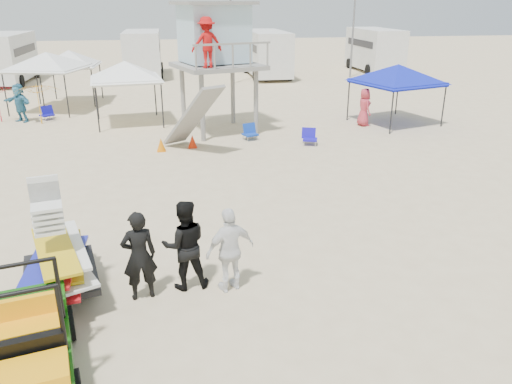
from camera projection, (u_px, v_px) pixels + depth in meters
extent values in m
plane|color=beige|center=(257.00, 323.00, 8.78)|extent=(140.00, 140.00, 0.00)
cube|color=#0F480B|center=(30.00, 352.00, 7.29)|extent=(1.60, 2.48, 0.40)
cube|color=#FFA20D|center=(28.00, 338.00, 7.20)|extent=(1.16, 0.85, 0.22)
cube|color=black|center=(61.00, 274.00, 9.42)|extent=(1.67, 2.13, 0.12)
cylinder|color=black|center=(32.00, 287.00, 9.41)|extent=(0.30, 0.53, 0.50)
imported|color=black|center=(139.00, 256.00, 9.23)|extent=(0.72, 0.55, 1.77)
imported|color=black|center=(185.00, 245.00, 9.59)|extent=(0.94, 0.76, 1.82)
imported|color=white|center=(230.00, 250.00, 9.51)|extent=(1.08, 0.74, 1.71)
cylinder|color=gray|center=(192.00, 107.00, 19.89)|extent=(0.19, 0.19, 2.69)
cube|color=gray|center=(218.00, 66.00, 20.66)|extent=(4.01, 4.01, 0.17)
cube|color=#A4C4D4|center=(216.00, 34.00, 20.50)|extent=(2.98, 2.77, 2.26)
imported|color=#B20F0F|center=(198.00, 42.00, 19.16)|extent=(1.22, 0.70, 1.89)
cylinder|color=black|center=(377.00, 110.00, 21.14)|extent=(0.06, 0.06, 1.92)
pyramid|color=#101EB4|center=(399.00, 64.00, 22.13)|extent=(3.93, 3.93, 0.80)
cube|color=#101EB4|center=(397.00, 82.00, 22.42)|extent=(3.93, 3.93, 0.18)
cylinder|color=black|center=(93.00, 108.00, 21.23)|extent=(0.06, 0.06, 2.07)
pyramid|color=white|center=(124.00, 61.00, 22.07)|extent=(3.25, 3.25, 0.80)
cube|color=white|center=(126.00, 79.00, 22.36)|extent=(3.25, 3.25, 0.18)
cylinder|color=black|center=(10.00, 96.00, 23.67)|extent=(0.06, 0.06, 2.18)
pyramid|color=white|center=(46.00, 52.00, 24.68)|extent=(3.99, 3.99, 0.80)
cube|color=white|center=(48.00, 68.00, 24.96)|extent=(3.99, 3.99, 0.18)
cylinder|color=black|center=(42.00, 88.00, 25.89)|extent=(0.06, 0.06, 2.09)
pyramid|color=silver|center=(68.00, 50.00, 26.65)|extent=(2.89, 2.89, 0.80)
cube|color=silver|center=(70.00, 65.00, 26.93)|extent=(2.89, 2.89, 0.18)
imported|color=orange|center=(39.00, 104.00, 22.60)|extent=(2.77, 2.78, 1.83)
cone|color=red|center=(192.00, 141.00, 19.17)|extent=(0.34, 0.34, 0.50)
cone|color=orange|center=(161.00, 145.00, 18.71)|extent=(0.34, 0.34, 0.50)
cube|color=#100E9A|center=(47.00, 115.00, 23.68)|extent=(0.74, 0.73, 0.06)
cube|color=#100E9A|center=(47.00, 110.00, 23.83)|extent=(0.52, 0.48, 0.44)
cylinder|color=#B2B2B7|center=(42.00, 119.00, 23.51)|extent=(0.03, 0.03, 0.20)
cube|color=#0F36A7|center=(250.00, 134.00, 20.25)|extent=(0.68, 0.65, 0.06)
cube|color=#0F36A7|center=(249.00, 128.00, 20.40)|extent=(0.57, 0.35, 0.44)
cylinder|color=#B2B2B7|center=(246.00, 139.00, 20.08)|extent=(0.03, 0.03, 0.20)
cube|color=#1810B2|center=(310.00, 139.00, 19.53)|extent=(0.67, 0.65, 0.06)
cube|color=#1810B2|center=(309.00, 133.00, 19.68)|extent=(0.57, 0.34, 0.44)
cylinder|color=#B2B2B7|center=(306.00, 144.00, 19.35)|extent=(0.03, 0.03, 0.20)
cube|color=silver|center=(7.00, 57.00, 33.82)|extent=(2.50, 6.80, 3.00)
cube|color=black|center=(6.00, 50.00, 33.66)|extent=(2.54, 5.44, 0.50)
cube|color=silver|center=(143.00, 52.00, 36.64)|extent=(2.50, 6.50, 3.00)
cube|color=black|center=(142.00, 46.00, 36.48)|extent=(2.54, 5.20, 0.50)
cylinder|color=black|center=(125.00, 75.00, 35.01)|extent=(0.25, 0.80, 0.80)
cube|color=silver|center=(267.00, 52.00, 36.70)|extent=(2.50, 7.00, 3.00)
cube|color=black|center=(267.00, 46.00, 36.54)|extent=(2.54, 5.60, 0.50)
cylinder|color=black|center=(255.00, 76.00, 34.93)|extent=(0.25, 0.80, 0.80)
cube|color=silver|center=(374.00, 49.00, 39.52)|extent=(2.50, 6.60, 3.00)
cube|color=black|center=(375.00, 43.00, 39.36)|extent=(2.54, 5.28, 0.50)
cylinder|color=black|center=(368.00, 70.00, 37.86)|extent=(0.25, 0.80, 0.80)
cylinder|color=slate|center=(231.00, 22.00, 32.66)|extent=(0.14, 0.14, 8.00)
cylinder|color=slate|center=(354.00, 20.00, 35.48)|extent=(0.14, 0.14, 8.00)
imported|color=#BB3542|center=(364.00, 107.00, 22.37)|extent=(0.62, 0.87, 1.67)
imported|color=gold|center=(284.00, 63.00, 38.16)|extent=(0.71, 0.59, 1.68)
imported|color=teal|center=(20.00, 103.00, 23.05)|extent=(1.63, 1.42, 1.78)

